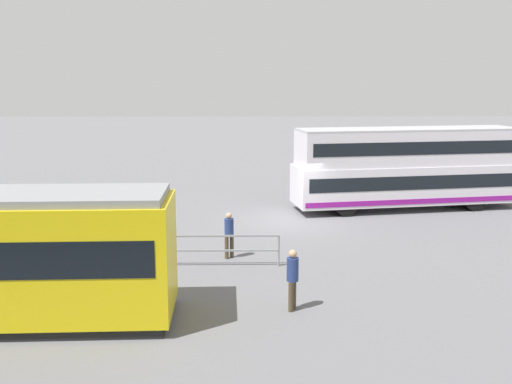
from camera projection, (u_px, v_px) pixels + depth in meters
The scene contains 6 objects.
ground_plane at pixel (297, 223), 25.82m from camera, with size 160.00×160.00×0.00m, color slate.
double_decker_bus at pixel (407, 168), 28.46m from camera, with size 11.25×4.33×3.90m.
pedestrian_near_railing at pixel (229, 232), 20.59m from camera, with size 0.45×0.45×1.63m.
pedestrian_crossing at pixel (293, 276), 15.85m from camera, with size 0.42×0.42×1.69m.
pedestrian_railing at pixel (153, 245), 19.63m from camera, with size 8.39×0.08×1.08m.
info_sign at pixel (31, 212), 20.14m from camera, with size 1.00×0.14×2.49m.
Camera 1 is at (2.15, 25.10, 6.09)m, focal length 41.59 mm.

